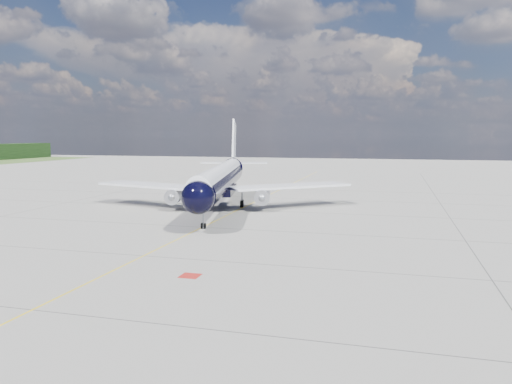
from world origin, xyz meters
TOP-DOWN VIEW (x-y plane):
  - ground at (0.00, 30.00)m, footprint 320.00×320.00m
  - taxiway_centerline at (0.00, 25.00)m, footprint 0.16×160.00m
  - red_marking at (6.80, -10.00)m, footprint 1.60×1.60m
  - main_airliner at (-3.45, 26.75)m, footprint 39.82×49.15m

SIDE VIEW (x-z plane):
  - ground at x=0.00m, z-range 0.00..0.00m
  - taxiway_centerline at x=0.00m, z-range 0.00..0.01m
  - red_marking at x=6.80m, z-range 0.00..0.01m
  - main_airliner at x=-3.45m, z-range -2.72..11.62m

